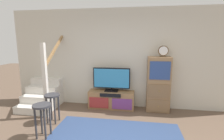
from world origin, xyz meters
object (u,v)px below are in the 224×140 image
object	(u,v)px
television	(111,79)
side_cabinet	(158,84)
bar_stool_near	(42,113)
desk_clock	(163,51)
bar_stool_far	(52,101)
media_console	(111,100)

from	to	relation	value
television	side_cabinet	distance (m)	1.24
side_cabinet	bar_stool_near	distance (m)	2.81
desk_clock	bar_stool_near	distance (m)	3.06
desk_clock	side_cabinet	bearing A→B (deg)	168.92
bar_stool_far	bar_stool_near	bearing A→B (deg)	-78.87
media_console	television	distance (m)	0.58
media_console	bar_stool_far	xyz separation A→B (m)	(-1.19, -0.99, 0.25)
side_cabinet	bar_stool_far	world-z (taller)	side_cabinet
side_cabinet	bar_stool_near	xyz separation A→B (m)	(-2.31, -1.59, -0.22)
television	desk_clock	distance (m)	1.52
television	desk_clock	bearing A→B (deg)	-1.25
bar_stool_near	television	bearing A→B (deg)	56.35
television	bar_stool_far	bearing A→B (deg)	-139.36
bar_stool_near	desk_clock	bearing A→B (deg)	33.51
media_console	bar_stool_far	size ratio (longest dim) A/B	1.89
media_console	bar_stool_near	distance (m)	1.93
media_console	desk_clock	xyz separation A→B (m)	(1.32, -0.00, 1.34)
television	desk_clock	world-z (taller)	desk_clock
television	bar_stool_far	size ratio (longest dim) A/B	1.53
television	desk_clock	xyz separation A→B (m)	(1.32, -0.03, 0.76)
television	bar_stool_far	xyz separation A→B (m)	(-1.19, -1.02, -0.33)
desk_clock	television	bearing A→B (deg)	178.75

